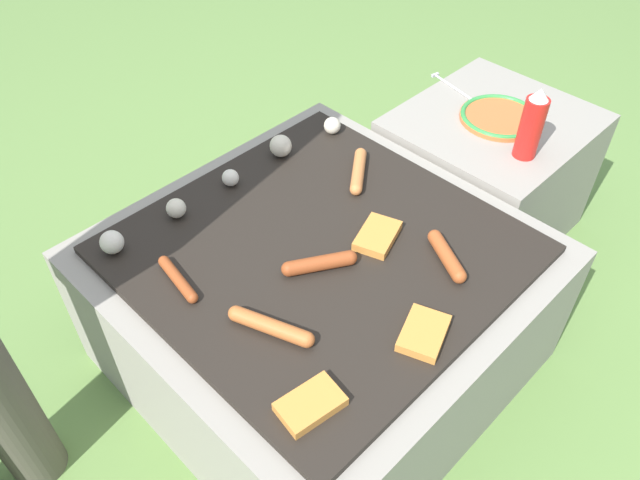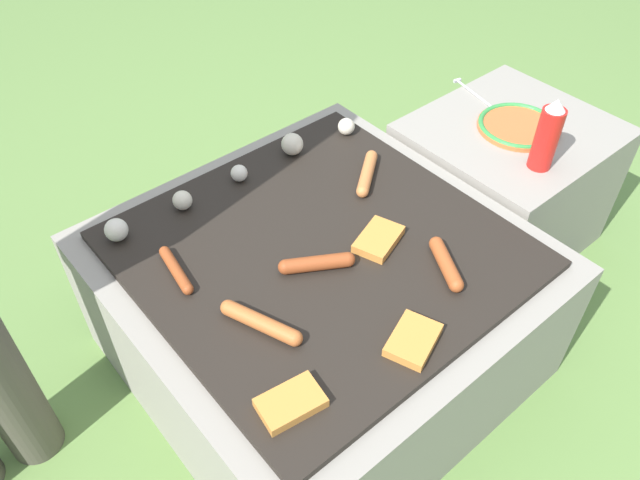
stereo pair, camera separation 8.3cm
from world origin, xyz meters
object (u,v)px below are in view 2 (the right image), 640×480
object	(u,v)px
sausage_front_center	(317,263)
plate_colorful	(520,127)
condiment_bottle	(547,136)
fork_utensil	(475,94)

from	to	relation	value
sausage_front_center	plate_colorful	xyz separation A→B (m)	(0.74, 0.04, -0.01)
plate_colorful	condiment_bottle	bearing A→B (deg)	-126.34
plate_colorful	fork_utensil	size ratio (longest dim) A/B	1.08
plate_colorful	condiment_bottle	size ratio (longest dim) A/B	1.14
fork_utensil	plate_colorful	bearing A→B (deg)	-103.21
condiment_bottle	sausage_front_center	bearing A→B (deg)	172.28
condiment_bottle	fork_utensil	size ratio (longest dim) A/B	0.94
plate_colorful	fork_utensil	xyz separation A→B (m)	(0.04, 0.19, -0.01)
sausage_front_center	fork_utensil	size ratio (longest dim) A/B	0.71
sausage_front_center	plate_colorful	distance (m)	0.74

